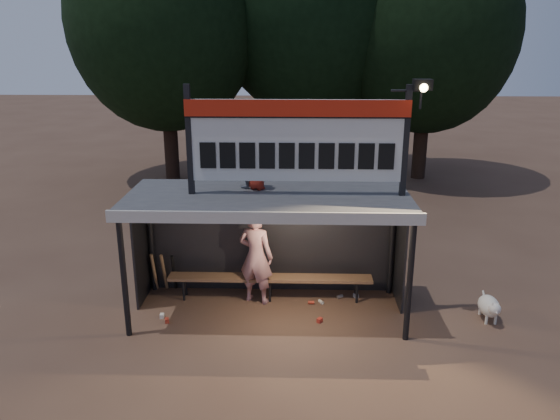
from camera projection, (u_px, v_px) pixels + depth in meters
The scene contains 13 objects.
ground at pixel (269, 312), 10.32m from camera, with size 80.00×80.00×0.00m, color #4F3527.
player at pixel (256, 256), 10.47m from camera, with size 0.69×0.45×1.89m, color silver.
child_a at pixel (248, 159), 9.88m from camera, with size 0.51×0.40×1.05m, color slate.
child_b at pixel (257, 167), 9.80m from camera, with size 0.41×0.26×0.83m, color #A42619.
dugout_shelter at pixel (269, 215), 9.99m from camera, with size 5.10×2.08×2.32m.
scoreboard_assembly at pixel (300, 138), 9.29m from camera, with size 4.10×0.27×1.99m.
bench at pixel (270, 279), 10.71m from camera, with size 4.00×0.35×0.48m.
tree_left at pixel (164, 20), 18.29m from camera, with size 6.46×6.46×9.27m.
tree_mid at pixel (312, 2), 19.38m from camera, with size 7.22×7.22×10.36m.
tree_right at pixel (429, 30), 18.61m from camera, with size 6.08×6.08×8.72m.
dog at pixel (489, 306), 9.93m from camera, with size 0.36×0.81×0.49m.
bats at pixel (164, 272), 11.03m from camera, with size 0.49×0.33×0.84m.
litter at pixel (283, 307), 10.41m from camera, with size 3.77×1.23×0.08m.
Camera 1 is at (0.49, -9.24, 4.96)m, focal length 35.00 mm.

